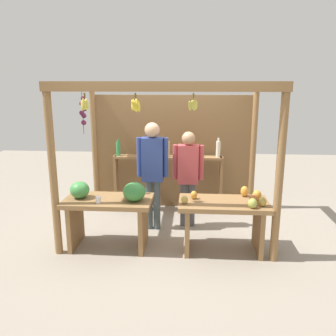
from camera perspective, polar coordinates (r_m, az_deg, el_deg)
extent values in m
plane|color=gray|center=(5.68, 0.14, -9.55)|extent=(12.00, 12.00, 0.00)
cylinder|color=olive|center=(4.72, -18.23, -0.62)|extent=(0.10, 0.10, 2.26)
cylinder|color=olive|center=(4.50, 17.68, -1.28)|extent=(0.10, 0.10, 2.26)
cylinder|color=olive|center=(6.52, -11.88, 3.63)|extent=(0.10, 0.10, 2.26)
cylinder|color=olive|center=(6.36, 13.71, 3.28)|extent=(0.10, 0.10, 2.26)
cube|color=olive|center=(4.24, -0.77, 13.13)|extent=(2.95, 0.12, 0.12)
cube|color=olive|center=(5.49, -15.24, 12.83)|extent=(0.12, 2.04, 0.12)
cube|color=olive|center=(5.31, 16.11, 12.75)|extent=(0.12, 2.04, 0.12)
cube|color=brown|center=(6.32, 0.77, 2.57)|extent=(2.85, 0.04, 2.04)
cylinder|color=brown|center=(4.32, 4.15, 11.65)|extent=(0.02, 0.02, 0.06)
ellipsoid|color=#D1CC4C|center=(4.32, 4.57, 10.19)|extent=(0.04, 0.07, 0.12)
ellipsoid|color=#D1CC4C|center=(4.35, 4.54, 10.09)|extent=(0.06, 0.06, 0.13)
ellipsoid|color=#D1CC4C|center=(4.36, 4.16, 10.26)|extent=(0.06, 0.04, 0.12)
ellipsoid|color=#D1CC4C|center=(4.36, 3.84, 10.22)|extent=(0.07, 0.06, 0.13)
ellipsoid|color=#D1CC4C|center=(4.33, 3.80, 10.16)|extent=(0.05, 0.06, 0.12)
ellipsoid|color=#D1CC4C|center=(4.31, 3.58, 10.07)|extent=(0.05, 0.06, 0.12)
ellipsoid|color=#D1CC4C|center=(4.30, 3.96, 10.06)|extent=(0.08, 0.06, 0.13)
ellipsoid|color=#D1CC4C|center=(4.30, 4.19, 10.06)|extent=(0.05, 0.04, 0.12)
ellipsoid|color=#D1CC4C|center=(4.30, 4.41, 10.26)|extent=(0.05, 0.05, 0.12)
cylinder|color=brown|center=(4.57, -13.43, 11.44)|extent=(0.02, 0.02, 0.06)
ellipsoid|color=#D1CC4C|center=(4.57, -13.05, 9.93)|extent=(0.04, 0.08, 0.13)
ellipsoid|color=#D1CC4C|center=(4.59, -13.02, 9.86)|extent=(0.07, 0.07, 0.14)
ellipsoid|color=#D1CC4C|center=(4.62, -13.13, 9.99)|extent=(0.07, 0.04, 0.13)
ellipsoid|color=#D1CC4C|center=(4.61, -13.46, 10.22)|extent=(0.08, 0.06, 0.14)
ellipsoid|color=#D1CC4C|center=(4.60, -13.73, 9.88)|extent=(0.05, 0.08, 0.13)
ellipsoid|color=#D1CC4C|center=(4.58, -13.79, 9.82)|extent=(0.05, 0.06, 0.13)
ellipsoid|color=#D1CC4C|center=(4.56, -13.65, 9.90)|extent=(0.06, 0.05, 0.14)
ellipsoid|color=#D1CC4C|center=(4.53, -13.45, 10.21)|extent=(0.07, 0.04, 0.13)
ellipsoid|color=#D1CC4C|center=(4.55, -13.04, 10.11)|extent=(0.05, 0.05, 0.13)
cylinder|color=brown|center=(4.41, -5.33, 11.67)|extent=(0.02, 0.02, 0.06)
ellipsoid|color=yellow|center=(4.41, -4.78, 9.90)|extent=(0.04, 0.06, 0.14)
ellipsoid|color=yellow|center=(4.44, -4.92, 9.94)|extent=(0.07, 0.08, 0.14)
ellipsoid|color=yellow|center=(4.44, -5.23, 10.09)|extent=(0.08, 0.04, 0.14)
ellipsoid|color=yellow|center=(4.45, -5.41, 10.35)|extent=(0.08, 0.06, 0.14)
ellipsoid|color=yellow|center=(4.44, -5.77, 10.20)|extent=(0.05, 0.06, 0.14)
ellipsoid|color=yellow|center=(4.41, -5.62, 10.21)|extent=(0.05, 0.07, 0.14)
ellipsoid|color=yellow|center=(4.38, -5.61, 10.20)|extent=(0.09, 0.06, 0.14)
ellipsoid|color=yellow|center=(4.38, -5.35, 9.93)|extent=(0.06, 0.04, 0.14)
ellipsoid|color=yellow|center=(4.39, -4.89, 10.12)|extent=(0.06, 0.07, 0.14)
cylinder|color=#4C422D|center=(4.88, -13.70, 8.66)|extent=(0.01, 0.01, 0.55)
sphere|color=#511938|center=(4.89, -13.66, 10.97)|extent=(0.06, 0.06, 0.06)
sphere|color=#511938|center=(4.89, -13.86, 10.15)|extent=(0.07, 0.07, 0.07)
sphere|color=#47142D|center=(4.87, -13.45, 9.38)|extent=(0.07, 0.07, 0.07)
sphere|color=#511938|center=(4.87, -13.84, 8.68)|extent=(0.07, 0.07, 0.07)
sphere|color=#511938|center=(4.87, -13.52, 8.28)|extent=(0.07, 0.07, 0.07)
sphere|color=#601E42|center=(4.87, -13.55, 7.19)|extent=(0.07, 0.07, 0.07)
cube|color=olive|center=(4.88, -9.72, -5.29)|extent=(1.20, 0.64, 0.06)
cube|color=olive|center=(5.13, -14.83, -8.77)|extent=(0.06, 0.58, 0.64)
cube|color=olive|center=(4.91, -4.05, -9.35)|extent=(0.06, 0.58, 0.64)
ellipsoid|color=#38843D|center=(4.70, -5.52, -3.87)|extent=(0.33, 0.33, 0.26)
ellipsoid|color=#429347|center=(4.95, -14.18, -3.47)|extent=(0.33, 0.33, 0.23)
cylinder|color=white|center=(4.71, -11.28, -5.10)|extent=(0.07, 0.07, 0.09)
cube|color=olive|center=(4.76, 9.04, -5.74)|extent=(1.20, 0.64, 0.06)
cube|color=olive|center=(4.87, 3.18, -9.56)|extent=(0.06, 0.58, 0.64)
cube|color=olive|center=(4.95, 14.49, -9.59)|extent=(0.06, 0.58, 0.64)
ellipsoid|color=#B79E47|center=(4.66, 15.11, -5.31)|extent=(0.11, 0.11, 0.12)
ellipsoid|color=gold|center=(4.86, 14.27, -4.33)|extent=(0.15, 0.15, 0.14)
ellipsoid|color=#CC7038|center=(4.74, 13.73, -4.88)|extent=(0.13, 0.13, 0.12)
ellipsoid|color=#B79E47|center=(4.60, 2.72, -5.18)|extent=(0.11, 0.11, 0.11)
ellipsoid|color=gold|center=(4.79, 4.23, -4.40)|extent=(0.12, 0.12, 0.11)
ellipsoid|color=#A8B24C|center=(4.56, 13.58, -5.60)|extent=(0.16, 0.16, 0.13)
ellipsoid|color=gold|center=(4.99, 12.34, -3.72)|extent=(0.15, 0.15, 0.15)
cube|color=olive|center=(6.33, -8.42, -2.40)|extent=(0.05, 0.20, 1.00)
cube|color=olive|center=(6.20, 8.57, -2.74)|extent=(0.05, 0.20, 1.00)
cube|color=olive|center=(6.08, -0.02, 1.75)|extent=(1.85, 0.22, 0.04)
cylinder|color=#338C4C|center=(6.17, -8.10, 3.11)|extent=(0.07, 0.07, 0.24)
cylinder|color=#338C4C|center=(6.14, -8.15, 4.48)|extent=(0.03, 0.03, 0.06)
cylinder|color=silver|center=(6.09, -4.05, 3.20)|extent=(0.08, 0.08, 0.26)
cylinder|color=silver|center=(6.06, -4.07, 4.71)|extent=(0.04, 0.04, 0.06)
cylinder|color=#D8B266|center=(6.05, -0.10, 3.15)|extent=(0.08, 0.08, 0.26)
cylinder|color=#D8B266|center=(6.02, -0.10, 4.66)|extent=(0.04, 0.04, 0.06)
cylinder|color=#994C1E|center=(6.03, 4.01, 3.18)|extent=(0.07, 0.07, 0.28)
cylinder|color=#994C1E|center=(6.00, 4.04, 4.79)|extent=(0.03, 0.03, 0.06)
cylinder|color=silver|center=(6.05, 8.17, 3.05)|extent=(0.08, 0.08, 0.27)
cylinder|color=silver|center=(6.02, 8.23, 4.61)|extent=(0.03, 0.03, 0.06)
cylinder|color=#4C5C62|center=(5.50, -3.08, -5.97)|extent=(0.11, 0.11, 0.78)
cylinder|color=#4C5C62|center=(5.48, -1.83, -6.00)|extent=(0.11, 0.11, 0.78)
cube|color=#2D428C|center=(5.29, -2.54, 1.41)|extent=(0.32, 0.19, 0.66)
cylinder|color=#2D428C|center=(5.31, -4.69, 1.79)|extent=(0.08, 0.08, 0.60)
cylinder|color=#2D428C|center=(5.26, -0.38, 1.73)|extent=(0.08, 0.08, 0.60)
sphere|color=tan|center=(5.21, -2.59, 6.19)|extent=(0.23, 0.23, 0.23)
cylinder|color=#4C4E54|center=(5.61, 2.59, -5.93)|extent=(0.11, 0.11, 0.71)
cylinder|color=#4C4E54|center=(5.61, 3.82, -5.95)|extent=(0.11, 0.11, 0.71)
cube|color=#BF474C|center=(5.42, 3.30, 0.62)|extent=(0.32, 0.19, 0.60)
cylinder|color=#BF474C|center=(5.42, 1.19, 0.96)|extent=(0.08, 0.08, 0.54)
cylinder|color=#BF474C|center=(5.42, 5.42, 0.89)|extent=(0.08, 0.08, 0.54)
sphere|color=tan|center=(5.35, 3.36, 4.84)|extent=(0.21, 0.21, 0.21)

